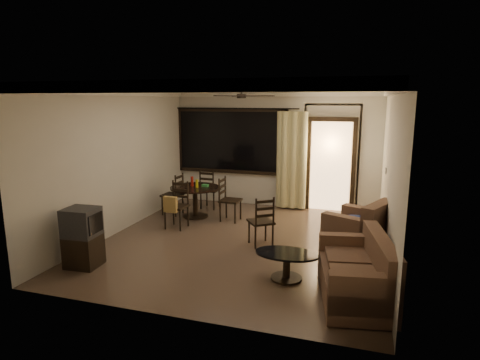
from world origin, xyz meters
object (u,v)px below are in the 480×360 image
(dining_table, at_px, (195,193))
(armchair, at_px, (361,232))
(dining_chair_east, at_px, (230,208))
(side_chair, at_px, (261,231))
(tv_cabinet, at_px, (83,237))
(dining_chair_west, at_px, (173,202))
(dining_chair_north, at_px, (210,197))
(sofa, at_px, (359,275))
(coffee_table, at_px, (287,262))
(dining_chair_south, at_px, (176,213))

(dining_table, height_order, armchair, armchair)
(dining_chair_east, distance_m, side_chair, 1.62)
(dining_table, xyz_separation_m, tv_cabinet, (-0.59, -3.04, -0.07))
(tv_cabinet, xyz_separation_m, side_chair, (2.44, 1.73, -0.20))
(dining_chair_east, xyz_separation_m, armchair, (2.73, -1.16, 0.10))
(dining_chair_west, xyz_separation_m, dining_chair_north, (0.62, 0.74, 0.00))
(sofa, xyz_separation_m, side_chair, (-1.72, 1.55, -0.06))
(dining_table, bearing_deg, coffee_table, -45.13)
(dining_chair_south, height_order, sofa, dining_chair_south)
(dining_chair_south, height_order, tv_cabinet, dining_chair_south)
(armchair, bearing_deg, dining_chair_west, -172.54)
(coffee_table, bearing_deg, dining_table, 134.87)
(dining_table, bearing_deg, dining_chair_east, -3.31)
(tv_cabinet, bearing_deg, dining_chair_east, 60.80)
(side_chair, bearing_deg, sofa, 101.79)
(sofa, height_order, armchair, armchair)
(coffee_table, xyz_separation_m, side_chair, (-0.71, 1.26, 0.00))
(dining_chair_north, bearing_deg, sofa, 137.27)
(dining_chair_west, relative_size, armchair, 0.79)
(tv_cabinet, relative_size, armchair, 0.78)
(armchair, relative_size, side_chair, 1.31)
(tv_cabinet, bearing_deg, dining_chair_west, 85.97)
(dining_table, xyz_separation_m, dining_chair_north, (0.04, 0.78, -0.26))
(dining_table, relative_size, armchair, 0.91)
(side_chair, bearing_deg, dining_chair_south, -49.61)
(dining_chair_west, height_order, armchair, dining_chair_west)
(sofa, distance_m, coffee_table, 1.06)
(dining_chair_north, distance_m, armchair, 4.05)
(dining_chair_west, xyz_separation_m, tv_cabinet, (-0.01, -3.09, 0.19))
(dining_table, height_order, dining_chair_west, dining_chair_west)
(dining_chair_north, xyz_separation_m, coffee_table, (2.51, -3.35, -0.01))
(dining_chair_east, bearing_deg, dining_chair_north, 46.76)
(dining_chair_south, distance_m, dining_chair_north, 1.64)
(sofa, relative_size, coffee_table, 1.80)
(dining_chair_west, bearing_deg, sofa, 58.16)
(coffee_table, distance_m, side_chair, 1.44)
(side_chair, bearing_deg, dining_chair_west, -65.39)
(dining_chair_south, height_order, side_chair, dining_chair_south)
(coffee_table, height_order, side_chair, side_chair)
(dining_chair_east, bearing_deg, side_chair, -137.96)
(dining_chair_north, distance_m, tv_cabinet, 3.88)
(dining_table, height_order, side_chair, side_chair)
(dining_chair_north, height_order, tv_cabinet, dining_chair_north)
(sofa, bearing_deg, dining_chair_east, 123.86)
(dining_chair_south, bearing_deg, side_chair, -10.23)
(side_chair, bearing_deg, dining_table, -71.49)
(dining_chair_east, distance_m, tv_cabinet, 3.32)
(dining_chair_west, relative_size, dining_chair_east, 1.00)
(dining_table, relative_size, tv_cabinet, 1.16)
(dining_chair_north, bearing_deg, coffee_table, 130.09)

